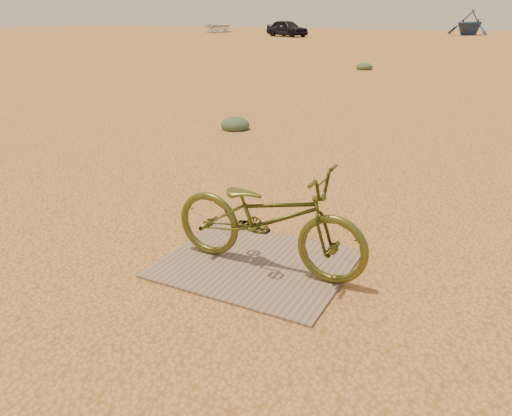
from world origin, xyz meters
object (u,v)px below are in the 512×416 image
at_px(boat_near_left, 216,26).
at_px(boat_far_left, 470,22).
at_px(plywood_board, 256,263).
at_px(car, 287,28).
at_px(bicycle, 268,218).

relative_size(boat_near_left, boat_far_left, 1.35).
xyz_separation_m(plywood_board, car, (-16.55, 37.78, 0.66)).
bearing_deg(plywood_board, car, 113.65).
xyz_separation_m(plywood_board, boat_near_left, (-27.03, 43.42, 0.57)).
xyz_separation_m(bicycle, boat_far_left, (-3.24, 48.15, 0.64)).
bearing_deg(boat_far_left, plywood_board, -68.19).
distance_m(car, boat_near_left, 11.91).
bearing_deg(plywood_board, boat_far_left, 93.71).
bearing_deg(car, plywood_board, -133.92).
distance_m(plywood_board, car, 41.25).
relative_size(plywood_board, car, 0.38).
relative_size(bicycle, boat_near_left, 0.30).
distance_m(bicycle, boat_far_left, 48.27).
bearing_deg(bicycle, boat_near_left, 31.26).
relative_size(plywood_board, boat_near_left, 0.27).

